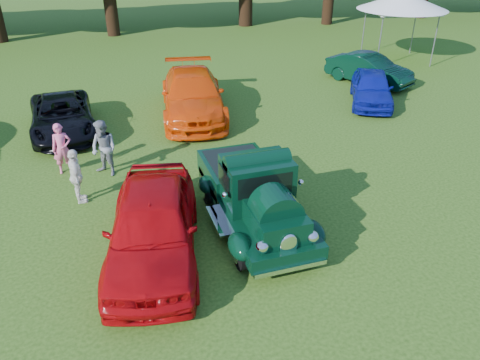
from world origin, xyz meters
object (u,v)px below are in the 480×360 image
object	(u,v)px
hero_pickup	(253,194)
spectator_white	(76,176)
back_car_green	(369,69)
spectator_grey	(104,149)
red_convertible	(153,225)
back_car_black	(62,116)
back_car_blue	(372,88)
spectator_pink	(62,149)
back_car_orange	(193,95)
canopy_tent	(403,1)

from	to	relation	value
hero_pickup	spectator_white	bearing A→B (deg)	150.06
back_car_green	spectator_grey	bearing A→B (deg)	177.74
red_convertible	spectator_grey	size ratio (longest dim) A/B	2.85
red_convertible	spectator_grey	bearing A→B (deg)	112.07
back_car_black	back_car_blue	bearing A→B (deg)	-6.10
back_car_blue	spectator_white	distance (m)	12.30
spectator_grey	back_car_blue	bearing A→B (deg)	63.51
red_convertible	spectator_pink	bearing A→B (deg)	123.80
spectator_white	back_car_orange	bearing A→B (deg)	-43.14
hero_pickup	red_convertible	xyz separation A→B (m)	(-2.51, -0.59, 0.01)
spectator_pink	canopy_tent	size ratio (longest dim) A/B	0.27
back_car_blue	hero_pickup	bearing A→B (deg)	-109.97
back_car_black	canopy_tent	size ratio (longest dim) A/B	0.80
canopy_tent	spectator_grey	bearing A→B (deg)	-151.09
hero_pickup	back_car_black	distance (m)	8.63
red_convertible	back_car_black	world-z (taller)	red_convertible
back_car_orange	canopy_tent	world-z (taller)	canopy_tent
back_car_blue	back_car_green	size ratio (longest dim) A/B	0.97
back_car_black	back_car_orange	bearing A→B (deg)	0.20
back_car_blue	back_car_green	world-z (taller)	same
back_car_green	spectator_white	distance (m)	14.57
back_car_black	back_car_blue	world-z (taller)	back_car_blue
red_convertible	back_car_black	bearing A→B (deg)	115.97
canopy_tent	spectator_white	bearing A→B (deg)	-148.68
back_car_black	spectator_white	xyz separation A→B (m)	(0.41, -5.05, 0.13)
back_car_orange	back_car_green	world-z (taller)	back_car_orange
spectator_grey	spectator_white	distance (m)	1.58
hero_pickup	spectator_pink	distance (m)	6.10
spectator_white	spectator_pink	bearing A→B (deg)	6.88
spectator_grey	back_car_green	bearing A→B (deg)	72.07
back_car_orange	spectator_grey	bearing A→B (deg)	-122.32
red_convertible	back_car_orange	bearing A→B (deg)	83.63
red_convertible	spectator_grey	distance (m)	4.35
back_car_orange	back_car_black	bearing A→B (deg)	-167.52
hero_pickup	spectator_grey	distance (m)	4.93
back_car_orange	canopy_tent	size ratio (longest dim) A/B	1.00
red_convertible	back_car_black	xyz separation A→B (m)	(-1.95, 7.97, -0.18)
back_car_orange	back_car_blue	world-z (taller)	back_car_orange
hero_pickup	spectator_white	distance (m)	4.67
spectator_grey	spectator_pink	bearing A→B (deg)	-156.40
spectator_grey	red_convertible	bearing A→B (deg)	-32.34
red_convertible	spectator_grey	world-z (taller)	spectator_grey
back_car_blue	spectator_white	world-z (taller)	spectator_white
spectator_grey	spectator_white	bearing A→B (deg)	-72.34
spectator_grey	back_car_black	bearing A→B (deg)	155.96
red_convertible	back_car_blue	bearing A→B (deg)	48.45
red_convertible	spectator_grey	xyz separation A→B (m)	(-0.75, 4.29, 0.03)
red_convertible	hero_pickup	bearing A→B (deg)	25.50
spectator_grey	spectator_white	size ratio (longest dim) A/B	1.10
back_car_green	spectator_pink	xyz separation A→B (m)	(-13.24, -4.93, 0.11)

